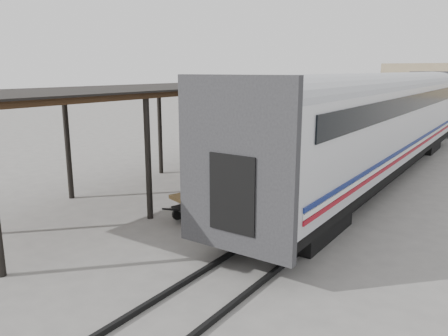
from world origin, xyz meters
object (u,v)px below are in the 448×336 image
Objects in this scene: porter at (204,173)px; pedestrian at (345,128)px; luggage_tug at (354,133)px; baggage_cart at (210,199)px.

pedestrian is at bearing -2.55° from porter.
luggage_tug is 19.17m from porter.
pedestrian is (-2.03, 18.54, -0.72)m from porter.
luggage_tug is at bearing -127.50° from pedestrian.
pedestrian reaches higher than luggage_tug.
porter is at bearing -79.18° from luggage_tug.
pedestrian is (-1.78, 17.89, 0.30)m from baggage_cart.
porter reaches higher than pedestrian.
luggage_tug is (-1.35, 18.42, -0.10)m from baggage_cart.
luggage_tug is at bearing 112.84° from baggage_cart.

